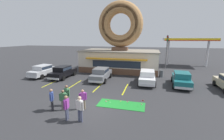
{
  "coord_description": "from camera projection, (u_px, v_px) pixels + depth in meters",
  "views": [
    {
      "loc": [
        4.87,
        -10.03,
        5.35
      ],
      "look_at": [
        0.98,
        5.0,
        2.0
      ],
      "focal_mm": 24.0,
      "sensor_mm": 36.0,
      "label": 1
    }
  ],
  "objects": [
    {
      "name": "putting_mat",
      "position": [
        121.0,
        105.0,
        12.19
      ],
      "size": [
        3.8,
        1.59,
        0.03
      ],
      "primitive_type": "cube",
      "color": "#1E842D",
      "rests_on": "ground"
    },
    {
      "name": "ground_plane",
      "position": [
        84.0,
        107.0,
        11.81
      ],
      "size": [
        160.0,
        160.0,
        0.0
      ],
      "primitive_type": "plane",
      "color": "#2D2D30"
    },
    {
      "name": "car_black",
      "position": [
        63.0,
        71.0,
        20.36
      ],
      "size": [
        2.05,
        4.59,
        1.6
      ],
      "color": "black",
      "rests_on": "ground"
    },
    {
      "name": "mini_donut_mid_left",
      "position": [
        106.0,
        101.0,
        12.77
      ],
      "size": [
        0.13,
        0.13,
        0.04
      ],
      "primitive_type": "torus",
      "color": "#D8667F",
      "rests_on": "putting_mat"
    },
    {
      "name": "parking_stripe_mid_left",
      "position": [
        99.0,
        87.0,
        16.68
      ],
      "size": [
        0.12,
        3.6,
        0.01
      ],
      "primitive_type": "cube",
      "color": "yellow",
      "rests_on": "ground"
    },
    {
      "name": "parking_stripe_centre",
      "position": [
        125.0,
        89.0,
        15.95
      ],
      "size": [
        0.12,
        3.6,
        0.01
      ],
      "primitive_type": "cube",
      "color": "yellow",
      "rests_on": "ground"
    },
    {
      "name": "pedestrian_blue_sweater_man",
      "position": [
        80.0,
        108.0,
        9.56
      ],
      "size": [
        0.58,
        0.33,
        1.75
      ],
      "color": "#474C66",
      "rests_on": "ground"
    },
    {
      "name": "pedestrian_leather_jacket_man",
      "position": [
        67.0,
        106.0,
        9.81
      ],
      "size": [
        0.29,
        0.59,
        1.69
      ],
      "color": "#474C66",
      "rests_on": "ground"
    },
    {
      "name": "golf_ball",
      "position": [
        110.0,
        102.0,
        12.59
      ],
      "size": [
        0.04,
        0.04,
        0.04
      ],
      "primitive_type": "sphere",
      "color": "white",
      "rests_on": "putting_mat"
    },
    {
      "name": "mini_donut_near_left",
      "position": [
        142.0,
        104.0,
        12.2
      ],
      "size": [
        0.13,
        0.13,
        0.04
      ],
      "primitive_type": "torus",
      "color": "#D8667F",
      "rests_on": "putting_mat"
    },
    {
      "name": "pedestrian_crossing_woman",
      "position": [
        52.0,
        99.0,
        11.07
      ],
      "size": [
        0.4,
        0.53,
        1.7
      ],
      "color": "#232328",
      "rests_on": "ground"
    },
    {
      "name": "car_teal",
      "position": [
        181.0,
        78.0,
        16.83
      ],
      "size": [
        2.21,
        4.67,
        1.6
      ],
      "color": "#196066",
      "rests_on": "ground"
    },
    {
      "name": "mini_donut_mid_centre",
      "position": [
        121.0,
        101.0,
        12.81
      ],
      "size": [
        0.13,
        0.13,
        0.04
      ],
      "primitive_type": "torus",
      "color": "#E5C666",
      "rests_on": "putting_mat"
    },
    {
      "name": "trash_bin",
      "position": [
        161.0,
        73.0,
        20.76
      ],
      "size": [
        0.57,
        0.57,
        0.97
      ],
      "color": "#51565B",
      "rests_on": "ground"
    },
    {
      "name": "parking_stripe_far_left",
      "position": [
        52.0,
        83.0,
        18.15
      ],
      "size": [
        0.12,
        3.6,
        0.01
      ],
      "primitive_type": "cube",
      "color": "yellow",
      "rests_on": "ground"
    },
    {
      "name": "gas_station_canopy",
      "position": [
        188.0,
        40.0,
        28.39
      ],
      "size": [
        9.0,
        4.46,
        5.3
      ],
      "color": "silver",
      "rests_on": "ground"
    },
    {
      "name": "car_white",
      "position": [
        147.0,
        76.0,
        17.77
      ],
      "size": [
        2.0,
        4.57,
        1.6
      ],
      "color": "silver",
      "rests_on": "ground"
    },
    {
      "name": "pedestrian_clipboard_woman",
      "position": [
        83.0,
        99.0,
        11.28
      ],
      "size": [
        0.52,
        0.41,
        1.57
      ],
      "color": "#7F7056",
      "rests_on": "ground"
    },
    {
      "name": "putting_flag_pin",
      "position": [
        142.0,
        102.0,
        11.77
      ],
      "size": [
        0.13,
        0.01,
        0.55
      ],
      "color": "silver",
      "rests_on": "putting_mat"
    },
    {
      "name": "donut_shop_building",
      "position": [
        120.0,
        48.0,
        24.22
      ],
      "size": [
        12.3,
        6.75,
        10.96
      ],
      "color": "brown",
      "rests_on": "ground"
    },
    {
      "name": "mini_donut_near_right",
      "position": [
        108.0,
        100.0,
        12.96
      ],
      "size": [
        0.13,
        0.13,
        0.04
      ],
      "primitive_type": "torus",
      "color": "brown",
      "rests_on": "putting_mat"
    },
    {
      "name": "pedestrian_beanie_man",
      "position": [
        67.0,
        94.0,
        11.91
      ],
      "size": [
        0.57,
        0.35,
        1.7
      ],
      "color": "slate",
      "rests_on": "ground"
    },
    {
      "name": "car_silver",
      "position": [
        43.0,
        70.0,
        21.11
      ],
      "size": [
        2.17,
        4.65,
        1.6
      ],
      "color": "#B2B5BA",
      "rests_on": "ground"
    },
    {
      "name": "car_grey",
      "position": [
        101.0,
        74.0,
        19.11
      ],
      "size": [
        2.02,
        4.58,
        1.6
      ],
      "color": "slate",
      "rests_on": "ground"
    },
    {
      "name": "mini_donut_mid_right",
      "position": [
        127.0,
        102.0,
        12.68
      ],
      "size": [
        0.13,
        0.13,
        0.04
      ],
      "primitive_type": "torus",
      "color": "#D8667F",
      "rests_on": "putting_mat"
    },
    {
      "name": "parking_stripe_left",
      "position": [
        74.0,
        85.0,
        17.42
      ],
      "size": [
        0.12,
        3.6,
        0.01
      ],
      "primitive_type": "cube",
      "color": "yellow",
      "rests_on": "ground"
    },
    {
      "name": "traffic_light_pole",
      "position": [
        167.0,
        48.0,
        25.73
      ],
      "size": [
        0.28,
        0.47,
        5.8
      ],
      "color": "#595B60",
      "rests_on": "ground"
    },
    {
      "name": "pedestrian_hooded_kid",
      "position": [
        63.0,
        99.0,
        11.13
      ],
      "size": [
        0.58,
        0.33,
        1.6
      ],
      "color": "slate",
      "rests_on": "ground"
    }
  ]
}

